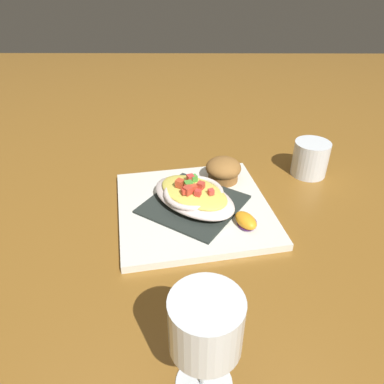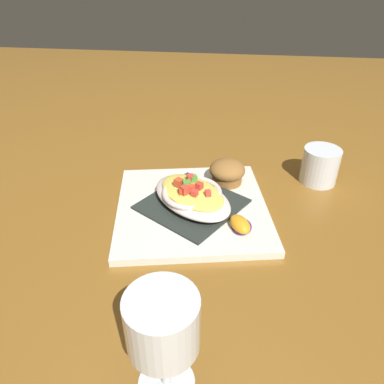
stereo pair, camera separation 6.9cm
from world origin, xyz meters
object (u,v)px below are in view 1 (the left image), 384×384
coffee_mug (309,160)px  stemmed_glass (203,329)px  orange_garnish (244,221)px  gratin_dish (192,195)px  square_plate (192,208)px  muffin (222,170)px

coffee_mug → stemmed_glass: size_ratio=0.66×
coffee_mug → orange_garnish: bearing=-38.8°
orange_garnish → coffee_mug: size_ratio=0.61×
gratin_dish → coffee_mug: bearing=119.3°
square_plate → coffee_mug: 0.30m
gratin_dish → muffin: size_ratio=2.77×
muffin → orange_garnish: 0.16m
gratin_dish → coffee_mug: coffee_mug is taller
square_plate → muffin: muffin is taller
muffin → orange_garnish: muffin is taller
gratin_dish → muffin: bearing=146.0°
muffin → stemmed_glass: size_ratio=0.51×
gratin_dish → orange_garnish: size_ratio=3.50×
square_plate → coffee_mug: coffee_mug is taller
orange_garnish → stemmed_glass: 0.30m
square_plate → muffin: (-0.09, 0.06, 0.03)m
square_plate → orange_garnish: size_ratio=4.87×
square_plate → gratin_dish: bearing=-79.0°
square_plate → gratin_dish: gratin_dish is taller
gratin_dish → muffin: (-0.09, 0.06, 0.00)m
coffee_mug → gratin_dish: bearing=-60.7°
muffin → coffee_mug: size_ratio=0.78×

